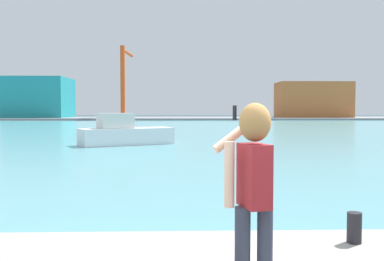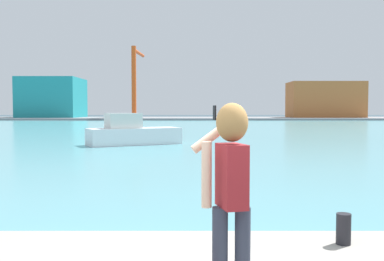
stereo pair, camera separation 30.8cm
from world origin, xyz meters
name	(u,v)px [view 1 (the left image)]	position (x,y,z in m)	size (l,w,h in m)	color
ground_plane	(183,127)	(0.00, 50.00, 0.00)	(220.00, 220.00, 0.00)	#334751
harbor_water	(183,127)	(0.00, 52.00, 0.01)	(140.00, 100.00, 0.02)	#599EA8
far_shore_dock	(181,118)	(0.00, 92.00, 0.22)	(140.00, 20.00, 0.44)	gray
person_photographer	(253,179)	(0.26, -0.08, 1.71)	(0.54, 0.54, 1.74)	#2D3342
harbor_bollard	(354,228)	(1.81, 1.43, 0.83)	(0.18, 0.18, 0.39)	black
boat_moored	(125,133)	(-3.95, 23.57, 0.75)	(6.22, 4.52, 2.04)	white
warehouse_left	(40,98)	(-32.17, 93.44, 4.93)	(12.94, 12.73, 8.97)	teal
warehouse_right	(313,100)	(30.14, 92.27, 4.45)	(16.23, 8.24, 8.01)	#B26633
port_crane	(124,74)	(-12.36, 87.73, 9.79)	(1.63, 10.94, 15.27)	#D84C19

